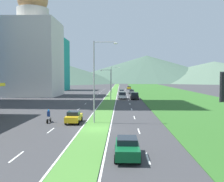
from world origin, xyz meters
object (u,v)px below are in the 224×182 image
pickup_truck_1 (122,96)px  pickup_truck_0 (134,96)px  street_lamp_far (112,78)px  motorcycle_rider (49,117)px  car_4 (127,148)px  car_1 (129,88)px  car_2 (122,92)px  street_lamp_near (96,77)px  car_0 (132,92)px  street_lamp_mid (109,82)px  car_3 (74,117)px

pickup_truck_1 → pickup_truck_0: bearing=77.4°
street_lamp_far → motorcycle_rider: 63.07m
car_4 → motorcycle_rider: 17.72m
car_1 → car_2: 32.36m
street_lamp_far → pickup_truck_0: 28.35m
car_2 → pickup_truck_1: (0.13, -21.97, 0.21)m
street_lamp_near → car_1: size_ratio=2.35×
car_2 → car_0: bearing=78.9°
street_lamp_mid → car_2: street_lamp_mid is taller
car_4 → motorcycle_rider: size_ratio=2.11×
pickup_truck_1 → street_lamp_far: bearing=-172.0°
car_1 → pickup_truck_0: pickup_truck_0 is taller
street_lamp_mid → pickup_truck_1: 7.11m
car_0 → motorcycle_rider: size_ratio=2.27×
street_lamp_far → pickup_truck_0: bearing=-75.4°
car_3 → car_4: car_3 is taller
street_lamp_near → car_3: street_lamp_near is taller
street_lamp_mid → car_1: (6.97, 59.13, -3.95)m
street_lamp_mid → pickup_truck_0: street_lamp_mid is taller
car_3 → car_1: bearing=-6.5°
car_4 → pickup_truck_0: size_ratio=0.78×
street_lamp_mid → car_3: bearing=-96.2°
motorcycle_rider → car_4: bearing=-144.5°
motorcycle_rider → pickup_truck_0: bearing=-20.9°
street_lamp_mid → street_lamp_far: (-0.34, 31.31, 1.04)m
car_1 → car_4: (-3.53, -104.78, 0.01)m
car_1 → car_4: car_4 is taller
street_lamp_near → street_lamp_far: size_ratio=1.09×
street_lamp_mid → car_3: street_lamp_mid is taller
car_2 → street_lamp_mid: bearing=-6.8°
car_0 → car_3: 58.53m
street_lamp_far → pickup_truck_0: street_lamp_far is taller
street_lamp_near → car_4: street_lamp_near is taller
car_0 → car_2: size_ratio=0.95×
car_1 → motorcycle_rider: 91.40m
car_0 → car_1: (0.15, 32.84, -0.01)m
street_lamp_near → pickup_truck_0: bearing=78.9°
car_4 → pickup_truck_1: pickup_truck_1 is taller
street_lamp_mid → car_2: bearing=83.2°
street_lamp_mid → street_lamp_far: 31.33m
street_lamp_mid → car_1: 59.67m
street_lamp_mid → car_0: 27.44m
street_lamp_near → car_4: (3.76, -14.26, -5.45)m
car_0 → car_3: size_ratio=1.10×
car_2 → pickup_truck_0: pickup_truck_0 is taller
car_0 → pickup_truck_0: size_ratio=0.84×
street_lamp_far → pickup_truck_0: (7.04, -27.04, -4.79)m
street_lamp_near → motorcycle_rider: size_ratio=5.48×
street_lamp_near → street_lamp_mid: street_lamp_near is taller
pickup_truck_1 → car_1: bearing=176.2°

